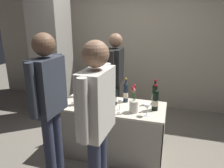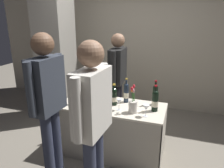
{
  "view_description": "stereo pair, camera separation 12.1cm",
  "coord_description": "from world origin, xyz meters",
  "px_view_note": "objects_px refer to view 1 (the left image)",
  "views": [
    {
      "loc": [
        0.73,
        -2.51,
        1.86
      ],
      "look_at": [
        0.0,
        0.0,
        1.03
      ],
      "focal_mm": 33.96,
      "sensor_mm": 36.0,
      "label": 1
    },
    {
      "loc": [
        0.85,
        -2.48,
        1.86
      ],
      "look_at": [
        0.0,
        0.0,
        1.03
      ],
      "focal_mm": 33.96,
      "sensor_mm": 36.0,
      "label": 2
    }
  ],
  "objects_px": {
    "flower_vase": "(134,104)",
    "vendor_presenter": "(115,73)",
    "concrete_pillar": "(50,36)",
    "tasting_table": "(112,121)",
    "taster_foreground_right": "(97,115)",
    "wine_glass_near_taster": "(147,107)",
    "display_bottle_0": "(100,95)",
    "wine_glass_near_vendor": "(120,102)",
    "wine_glass_mid": "(84,91)",
    "featured_wine_bottle": "(99,98)"
  },
  "relations": [
    {
      "from": "wine_glass_near_vendor",
      "to": "wine_glass_mid",
      "type": "height_order",
      "value": "wine_glass_near_vendor"
    },
    {
      "from": "concrete_pillar",
      "to": "taster_foreground_right",
      "type": "xyz_separation_m",
      "value": [
        1.49,
        -1.72,
        -0.53
      ]
    },
    {
      "from": "tasting_table",
      "to": "wine_glass_near_taster",
      "type": "height_order",
      "value": "wine_glass_near_taster"
    },
    {
      "from": "concrete_pillar",
      "to": "taster_foreground_right",
      "type": "distance_m",
      "value": 2.34
    },
    {
      "from": "taster_foreground_right",
      "to": "featured_wine_bottle",
      "type": "bearing_deg",
      "value": 20.86
    },
    {
      "from": "tasting_table",
      "to": "display_bottle_0",
      "type": "bearing_deg",
      "value": -169.04
    },
    {
      "from": "tasting_table",
      "to": "featured_wine_bottle",
      "type": "height_order",
      "value": "featured_wine_bottle"
    },
    {
      "from": "concrete_pillar",
      "to": "vendor_presenter",
      "type": "relative_size",
      "value": 1.91
    },
    {
      "from": "featured_wine_bottle",
      "to": "wine_glass_near_taster",
      "type": "bearing_deg",
      "value": -4.36
    },
    {
      "from": "wine_glass_mid",
      "to": "wine_glass_near_taster",
      "type": "xyz_separation_m",
      "value": [
        0.96,
        -0.35,
        0.01
      ]
    },
    {
      "from": "wine_glass_mid",
      "to": "tasting_table",
      "type": "bearing_deg",
      "value": -19.62
    },
    {
      "from": "concrete_pillar",
      "to": "featured_wine_bottle",
      "type": "height_order",
      "value": "concrete_pillar"
    },
    {
      "from": "flower_vase",
      "to": "taster_foreground_right",
      "type": "distance_m",
      "value": 0.8
    },
    {
      "from": "concrete_pillar",
      "to": "wine_glass_near_vendor",
      "type": "bearing_deg",
      "value": -32.17
    },
    {
      "from": "featured_wine_bottle",
      "to": "wine_glass_near_taster",
      "type": "xyz_separation_m",
      "value": [
        0.62,
        -0.05,
        -0.03
      ]
    },
    {
      "from": "wine_glass_near_vendor",
      "to": "taster_foreground_right",
      "type": "distance_m",
      "value": 0.79
    },
    {
      "from": "featured_wine_bottle",
      "to": "wine_glass_near_vendor",
      "type": "height_order",
      "value": "featured_wine_bottle"
    },
    {
      "from": "wine_glass_near_taster",
      "to": "display_bottle_0",
      "type": "bearing_deg",
      "value": 166.48
    },
    {
      "from": "wine_glass_near_vendor",
      "to": "flower_vase",
      "type": "relative_size",
      "value": 0.42
    },
    {
      "from": "featured_wine_bottle",
      "to": "wine_glass_mid",
      "type": "height_order",
      "value": "featured_wine_bottle"
    },
    {
      "from": "tasting_table",
      "to": "wine_glass_near_taster",
      "type": "xyz_separation_m",
      "value": [
        0.49,
        -0.18,
        0.34
      ]
    },
    {
      "from": "wine_glass_near_vendor",
      "to": "taster_foreground_right",
      "type": "bearing_deg",
      "value": -91.32
    },
    {
      "from": "flower_vase",
      "to": "vendor_presenter",
      "type": "distance_m",
      "value": 1.04
    },
    {
      "from": "taster_foreground_right",
      "to": "concrete_pillar",
      "type": "bearing_deg",
      "value": 43.56
    },
    {
      "from": "vendor_presenter",
      "to": "taster_foreground_right",
      "type": "relative_size",
      "value": 0.96
    },
    {
      "from": "tasting_table",
      "to": "taster_foreground_right",
      "type": "bearing_deg",
      "value": -82.56
    },
    {
      "from": "display_bottle_0",
      "to": "wine_glass_mid",
      "type": "relative_size",
      "value": 2.45
    },
    {
      "from": "wine_glass_near_taster",
      "to": "concrete_pillar",
      "type": "bearing_deg",
      "value": 151.27
    },
    {
      "from": "wine_glass_mid",
      "to": "concrete_pillar",
      "type": "bearing_deg",
      "value": 143.46
    },
    {
      "from": "wine_glass_mid",
      "to": "flower_vase",
      "type": "relative_size",
      "value": 0.39
    },
    {
      "from": "flower_vase",
      "to": "display_bottle_0",
      "type": "bearing_deg",
      "value": 168.06
    },
    {
      "from": "display_bottle_0",
      "to": "wine_glass_near_taster",
      "type": "height_order",
      "value": "display_bottle_0"
    },
    {
      "from": "wine_glass_near_vendor",
      "to": "vendor_presenter",
      "type": "relative_size",
      "value": 0.09
    },
    {
      "from": "wine_glass_mid",
      "to": "taster_foreground_right",
      "type": "relative_size",
      "value": 0.08
    },
    {
      "from": "wine_glass_near_vendor",
      "to": "wine_glass_mid",
      "type": "relative_size",
      "value": 1.08
    },
    {
      "from": "flower_vase",
      "to": "vendor_presenter",
      "type": "bearing_deg",
      "value": 118.02
    },
    {
      "from": "wine_glass_mid",
      "to": "display_bottle_0",
      "type": "bearing_deg",
      "value": -31.65
    },
    {
      "from": "wine_glass_mid",
      "to": "wine_glass_near_taster",
      "type": "relative_size",
      "value": 0.91
    },
    {
      "from": "concrete_pillar",
      "to": "display_bottle_0",
      "type": "bearing_deg",
      "value": -35.31
    },
    {
      "from": "tasting_table",
      "to": "flower_vase",
      "type": "distance_m",
      "value": 0.48
    },
    {
      "from": "wine_glass_near_vendor",
      "to": "wine_glass_near_taster",
      "type": "relative_size",
      "value": 0.98
    },
    {
      "from": "concrete_pillar",
      "to": "wine_glass_near_vendor",
      "type": "relative_size",
      "value": 21.02
    },
    {
      "from": "concrete_pillar",
      "to": "wine_glass_mid",
      "type": "bearing_deg",
      "value": -36.54
    },
    {
      "from": "concrete_pillar",
      "to": "tasting_table",
      "type": "distance_m",
      "value": 1.92
    },
    {
      "from": "concrete_pillar",
      "to": "display_bottle_0",
      "type": "relative_size",
      "value": 9.27
    },
    {
      "from": "tasting_table",
      "to": "flower_vase",
      "type": "relative_size",
      "value": 3.99
    },
    {
      "from": "concrete_pillar",
      "to": "vendor_presenter",
      "type": "bearing_deg",
      "value": -2.84
    },
    {
      "from": "featured_wine_bottle",
      "to": "wine_glass_mid",
      "type": "bearing_deg",
      "value": 138.37
    },
    {
      "from": "featured_wine_bottle",
      "to": "wine_glass_near_vendor",
      "type": "bearing_deg",
      "value": 5.27
    },
    {
      "from": "concrete_pillar",
      "to": "featured_wine_bottle",
      "type": "distance_m",
      "value": 1.72
    }
  ]
}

